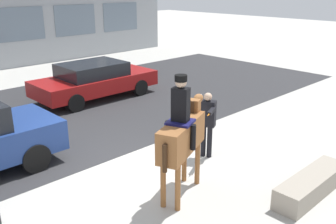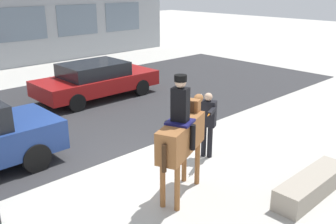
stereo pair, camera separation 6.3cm
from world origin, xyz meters
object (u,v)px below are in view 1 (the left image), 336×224
object	(u,v)px
mounted_horse_lead	(182,134)
planter_ledge	(311,185)
pedestrian_bystander	(207,120)
street_car_far_lane	(95,80)

from	to	relation	value
mounted_horse_lead	planter_ledge	size ratio (longest dim) A/B	1.16
mounted_horse_lead	pedestrian_bystander	xyz separation A→B (m)	(1.73, 0.81, -0.37)
pedestrian_bystander	mounted_horse_lead	bearing A→B (deg)	-0.22
mounted_horse_lead	pedestrian_bystander	bearing A→B (deg)	2.54
pedestrian_bystander	planter_ledge	size ratio (longest dim) A/B	0.76
mounted_horse_lead	planter_ledge	world-z (taller)	mounted_horse_lead
pedestrian_bystander	street_car_far_lane	bearing A→B (deg)	-122.94
mounted_horse_lead	planter_ledge	bearing A→B (deg)	-67.02
pedestrian_bystander	planter_ledge	bearing A→B (deg)	68.98
pedestrian_bystander	planter_ledge	xyz separation A→B (m)	(0.20, -2.71, -0.77)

